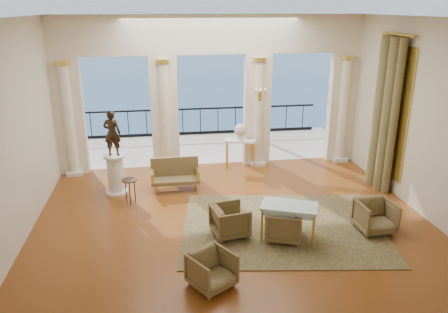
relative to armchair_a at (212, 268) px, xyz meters
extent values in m
plane|color=#502B0A|center=(0.78, 2.35, -0.36)|extent=(9.00, 9.00, 0.00)
plane|color=beige|center=(0.78, -1.65, 1.89)|extent=(9.00, 0.00, 9.00)
plane|color=beige|center=(-3.72, 2.35, 1.89)|extent=(0.00, 8.00, 8.00)
plane|color=beige|center=(5.28, 2.35, 1.89)|extent=(0.00, 8.00, 8.00)
plane|color=white|center=(0.78, 2.35, 4.14)|extent=(9.00, 9.00, 0.00)
cube|color=beige|center=(0.78, 6.20, 3.59)|extent=(9.00, 0.30, 1.10)
cube|color=beige|center=(-3.32, 6.20, 1.34)|extent=(0.80, 0.30, 3.40)
cylinder|color=beige|center=(-3.32, 6.02, 1.24)|extent=(0.28, 0.28, 3.20)
cylinder|color=gold|center=(-3.32, 6.02, 2.89)|extent=(0.40, 0.40, 0.12)
cube|color=silver|center=(-3.32, 6.02, -0.30)|extent=(0.45, 0.45, 0.12)
cube|color=beige|center=(-0.62, 6.20, 1.34)|extent=(0.80, 0.30, 3.40)
cylinder|color=beige|center=(-0.62, 6.02, 1.24)|extent=(0.28, 0.28, 3.20)
cylinder|color=gold|center=(-0.62, 6.02, 2.89)|extent=(0.40, 0.40, 0.12)
cube|color=silver|center=(-0.62, 6.02, -0.30)|extent=(0.45, 0.45, 0.12)
cube|color=beige|center=(2.18, 6.20, 1.34)|extent=(0.80, 0.30, 3.40)
cylinder|color=beige|center=(2.18, 6.02, 1.24)|extent=(0.28, 0.28, 3.20)
cylinder|color=gold|center=(2.18, 6.02, 2.89)|extent=(0.40, 0.40, 0.12)
cube|color=silver|center=(2.18, 6.02, -0.30)|extent=(0.45, 0.45, 0.12)
cube|color=beige|center=(4.88, 6.20, 1.34)|extent=(0.80, 0.30, 3.40)
cylinder|color=beige|center=(4.88, 6.02, 1.24)|extent=(0.28, 0.28, 3.20)
cylinder|color=gold|center=(4.88, 6.02, 2.89)|extent=(0.40, 0.40, 0.12)
cube|color=silver|center=(4.88, 6.02, -0.30)|extent=(0.45, 0.45, 0.12)
cube|color=#B5AD99|center=(0.78, 8.15, -0.41)|extent=(10.00, 3.60, 0.10)
cube|color=black|center=(0.78, 9.75, 0.64)|extent=(9.00, 0.06, 0.06)
cube|color=black|center=(0.78, 9.75, -0.31)|extent=(9.00, 0.06, 0.10)
cylinder|color=black|center=(0.78, 9.75, 0.14)|extent=(0.03, 0.03, 1.00)
cylinder|color=black|center=(-3.32, 9.75, 0.14)|extent=(0.03, 0.03, 1.00)
cylinder|color=black|center=(4.88, 9.75, 0.14)|extent=(0.03, 0.03, 1.00)
cylinder|color=#4C3823|center=(2.78, 8.95, 1.74)|extent=(0.20, 0.20, 4.20)
plane|color=#266697|center=(0.78, 62.35, -6.36)|extent=(160.00, 160.00, 0.00)
cylinder|color=brown|center=(5.08, 3.40, 1.64)|extent=(0.26, 0.26, 4.00)
cylinder|color=brown|center=(5.04, 3.85, 1.64)|extent=(0.32, 0.32, 4.00)
cylinder|color=brown|center=(5.08, 4.30, 1.64)|extent=(0.26, 0.26, 4.00)
cylinder|color=gold|center=(5.13, 3.85, 3.69)|extent=(0.08, 1.40, 0.08)
cube|color=gold|center=(5.25, 3.85, 1.74)|extent=(0.04, 1.60, 3.40)
cube|color=gold|center=(2.18, 5.88, 1.84)|extent=(0.10, 0.04, 0.25)
cylinder|color=gold|center=(2.04, 5.80, 1.94)|extent=(0.02, 0.02, 0.22)
cylinder|color=gold|center=(2.18, 5.80, 1.94)|extent=(0.02, 0.02, 0.22)
cylinder|color=gold|center=(2.32, 5.80, 1.94)|extent=(0.02, 0.02, 0.22)
cube|color=#303419|center=(1.84, 1.92, -0.35)|extent=(4.86, 4.03, 0.02)
imported|color=#4B3E1C|center=(0.00, 0.00, 0.00)|extent=(0.94, 0.92, 0.72)
imported|color=#4B3E1C|center=(3.80, 1.46, 0.03)|extent=(0.79, 0.74, 0.78)
imported|color=#4B3E1C|center=(1.71, 1.42, 0.02)|extent=(0.90, 0.92, 0.76)
imported|color=#4B3E1C|center=(0.62, 1.76, 0.02)|extent=(0.80, 0.84, 0.75)
cube|color=#4B3E1C|center=(-0.44, 4.38, -0.07)|extent=(1.29, 0.53, 0.10)
cube|color=#4B3E1C|center=(-0.44, 4.63, 0.23)|extent=(1.29, 0.08, 0.53)
cube|color=gold|center=(-1.04, 4.38, 0.10)|extent=(0.08, 0.53, 0.25)
cube|color=gold|center=(0.16, 4.39, 0.10)|extent=(0.08, 0.53, 0.25)
cylinder|color=gold|center=(-0.99, 4.17, -0.24)|extent=(0.05, 0.05, 0.24)
cylinder|color=gold|center=(0.12, 4.18, -0.24)|extent=(0.05, 0.05, 0.24)
cylinder|color=gold|center=(-0.99, 4.59, -0.24)|extent=(0.05, 0.05, 0.24)
cylinder|color=gold|center=(0.12, 4.60, -0.24)|extent=(0.05, 0.05, 0.24)
cube|color=silver|center=(1.81, 1.41, 0.41)|extent=(1.31, 1.03, 0.05)
cylinder|color=gold|center=(1.22, 1.37, 0.01)|extent=(0.05, 0.05, 0.74)
cylinder|color=gold|center=(2.19, 0.96, 0.01)|extent=(0.05, 0.05, 0.74)
cylinder|color=gold|center=(1.43, 1.85, 0.01)|extent=(0.05, 0.05, 0.74)
cylinder|color=gold|center=(2.40, 1.45, 0.01)|extent=(0.05, 0.05, 0.74)
cylinder|color=silver|center=(-1.99, 4.41, -0.32)|extent=(0.59, 0.59, 0.08)
cylinder|color=silver|center=(-1.99, 4.41, 0.18)|extent=(0.43, 0.43, 0.94)
cylinder|color=silver|center=(-1.99, 4.41, 0.69)|extent=(0.55, 0.55, 0.06)
imported|color=black|center=(-1.99, 4.41, 1.31)|extent=(0.48, 0.36, 1.18)
cube|color=silver|center=(1.61, 5.88, 0.49)|extent=(0.98, 0.63, 0.05)
cylinder|color=gold|center=(1.18, 5.88, 0.05)|extent=(0.04, 0.04, 0.82)
cylinder|color=gold|center=(1.96, 5.62, 0.05)|extent=(0.04, 0.04, 0.82)
cylinder|color=gold|center=(1.26, 6.13, 0.05)|extent=(0.04, 0.04, 0.82)
cylinder|color=gold|center=(2.04, 5.87, 0.05)|extent=(0.04, 0.04, 0.82)
cylinder|color=white|center=(1.61, 5.88, 0.63)|extent=(0.19, 0.19, 0.24)
sphere|color=pink|center=(1.61, 5.88, 0.83)|extent=(0.38, 0.38, 0.38)
cylinder|color=black|center=(-1.59, 3.73, 0.27)|extent=(0.40, 0.40, 0.03)
cylinder|color=black|center=(-1.48, 3.79, -0.05)|extent=(0.03, 0.03, 0.62)
cylinder|color=black|center=(-1.70, 3.80, -0.05)|extent=(0.03, 0.03, 0.62)
cylinder|color=black|center=(-1.60, 3.61, -0.05)|extent=(0.03, 0.03, 0.62)
camera|label=1|loc=(-0.78, -6.54, 4.36)|focal=35.00mm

